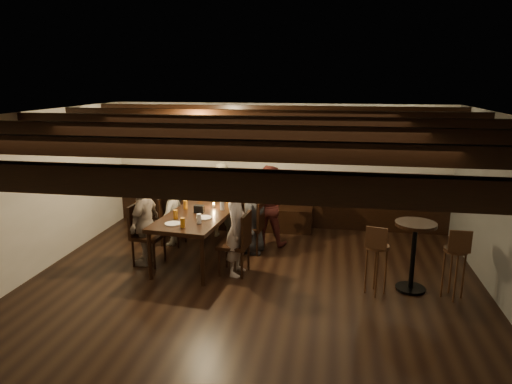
% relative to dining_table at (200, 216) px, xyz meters
% --- Properties ---
extents(room, '(7.00, 7.00, 7.00)m').
position_rel_dining_table_xyz_m(room, '(0.72, 0.62, 0.36)').
color(room, black).
rests_on(room, ground).
extents(dining_table, '(1.12, 2.15, 0.78)m').
position_rel_dining_table_xyz_m(dining_table, '(0.00, 0.00, 0.00)').
color(dining_table, black).
rests_on(dining_table, floor).
extents(chair_left_near, '(0.42, 0.42, 0.85)m').
position_rel_dining_table_xyz_m(chair_left_near, '(-0.67, 0.51, -0.45)').
color(chair_left_near, black).
rests_on(chair_left_near, floor).
extents(chair_left_far, '(0.48, 0.48, 0.97)m').
position_rel_dining_table_xyz_m(chair_left_far, '(-0.76, -0.38, -0.42)').
color(chair_left_far, black).
rests_on(chair_left_far, floor).
extents(chair_right_near, '(0.44, 0.44, 0.89)m').
position_rel_dining_table_xyz_m(chair_right_near, '(0.76, 0.38, -0.44)').
color(chair_right_near, black).
rests_on(chair_right_near, floor).
extents(chair_right_far, '(0.47, 0.47, 0.95)m').
position_rel_dining_table_xyz_m(chair_right_far, '(0.68, -0.51, -0.43)').
color(chair_right_far, black).
rests_on(chair_right_far, floor).
extents(person_bench_left, '(0.64, 0.45, 1.24)m').
position_rel_dining_table_xyz_m(person_bench_left, '(-0.82, 0.98, -0.10)').
color(person_bench_left, black).
rests_on(person_bench_left, floor).
extents(person_bench_centre, '(0.54, 0.38, 1.40)m').
position_rel_dining_table_xyz_m(person_bench_centre, '(0.09, 1.05, -0.01)').
color(person_bench_centre, gray).
rests_on(person_bench_centre, floor).
extents(person_bench_right, '(0.73, 0.59, 1.41)m').
position_rel_dining_table_xyz_m(person_bench_right, '(0.98, 0.82, -0.01)').
color(person_bench_right, maroon).
rests_on(person_bench_right, floor).
extents(person_left_near, '(0.51, 0.80, 1.18)m').
position_rel_dining_table_xyz_m(person_left_near, '(-0.71, 0.52, -0.12)').
color(person_left_near, gray).
rests_on(person_left_near, floor).
extents(person_left_far, '(0.40, 0.81, 1.34)m').
position_rel_dining_table_xyz_m(person_left_far, '(-0.79, -0.38, -0.04)').
color(person_left_far, gray).
rests_on(person_left_far, floor).
extents(person_right_near, '(0.44, 0.63, 1.22)m').
position_rel_dining_table_xyz_m(person_right_near, '(0.79, 0.38, -0.11)').
color(person_right_near, '#2A2A2D').
rests_on(person_right_near, floor).
extents(person_right_far, '(0.38, 0.53, 1.39)m').
position_rel_dining_table_xyz_m(person_right_far, '(0.71, -0.52, -0.02)').
color(person_right_far, '#AE9C93').
rests_on(person_right_far, floor).
extents(pint_a, '(0.07, 0.07, 0.14)m').
position_rel_dining_table_xyz_m(pint_a, '(-0.22, 0.72, 0.13)').
color(pint_a, '#BF7219').
rests_on(pint_a, dining_table).
extents(pint_b, '(0.07, 0.07, 0.14)m').
position_rel_dining_table_xyz_m(pint_b, '(0.31, 0.63, 0.13)').
color(pint_b, '#BF7219').
rests_on(pint_b, dining_table).
extents(pint_c, '(0.07, 0.07, 0.14)m').
position_rel_dining_table_xyz_m(pint_c, '(-0.29, 0.13, 0.13)').
color(pint_c, '#BF7219').
rests_on(pint_c, dining_table).
extents(pint_d, '(0.07, 0.07, 0.14)m').
position_rel_dining_table_xyz_m(pint_d, '(0.32, 0.17, 0.13)').
color(pint_d, silver).
rests_on(pint_d, dining_table).
extents(pint_e, '(0.07, 0.07, 0.14)m').
position_rel_dining_table_xyz_m(pint_e, '(-0.26, -0.43, 0.13)').
color(pint_e, '#BF7219').
rests_on(pint_e, dining_table).
extents(pint_f, '(0.07, 0.07, 0.14)m').
position_rel_dining_table_xyz_m(pint_f, '(0.15, -0.57, 0.13)').
color(pint_f, silver).
rests_on(pint_f, dining_table).
extents(pint_g, '(0.07, 0.07, 0.14)m').
position_rel_dining_table_xyz_m(pint_g, '(-0.02, -0.80, 0.13)').
color(pint_g, '#BF7219').
rests_on(pint_g, dining_table).
extents(plate_near, '(0.24, 0.24, 0.01)m').
position_rel_dining_table_xyz_m(plate_near, '(-0.21, -0.68, 0.07)').
color(plate_near, white).
rests_on(plate_near, dining_table).
extents(plate_far, '(0.24, 0.24, 0.01)m').
position_rel_dining_table_xyz_m(plate_far, '(0.15, -0.31, 0.07)').
color(plate_far, white).
rests_on(plate_far, dining_table).
extents(condiment_caddy, '(0.15, 0.10, 0.12)m').
position_rel_dining_table_xyz_m(condiment_caddy, '(-0.00, -0.05, 0.12)').
color(condiment_caddy, black).
rests_on(condiment_caddy, dining_table).
extents(candle, '(0.05, 0.05, 0.05)m').
position_rel_dining_table_xyz_m(candle, '(0.15, 0.29, 0.09)').
color(candle, beige).
rests_on(candle, dining_table).
extents(high_top_table, '(0.55, 0.55, 0.98)m').
position_rel_dining_table_xyz_m(high_top_table, '(3.19, -0.64, -0.07)').
color(high_top_table, black).
rests_on(high_top_table, floor).
extents(bar_stool_left, '(0.33, 0.35, 0.99)m').
position_rel_dining_table_xyz_m(bar_stool_left, '(2.69, -0.85, -0.35)').
color(bar_stool_left, '#382012').
rests_on(bar_stool_left, floor).
extents(bar_stool_right, '(0.31, 0.32, 0.99)m').
position_rel_dining_table_xyz_m(bar_stool_right, '(3.69, -0.80, -0.35)').
color(bar_stool_right, '#382012').
rests_on(bar_stool_right, floor).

